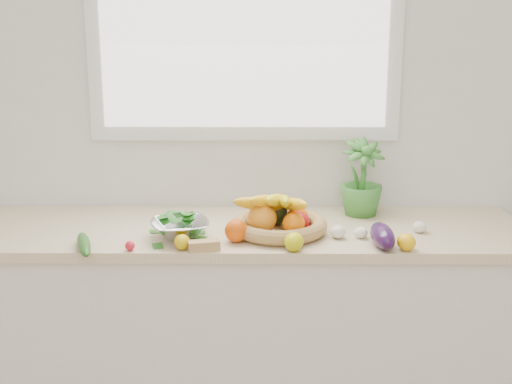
{
  "coord_description": "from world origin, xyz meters",
  "views": [
    {
      "loc": [
        0.07,
        -0.76,
        1.77
      ],
      "look_at": [
        0.05,
        1.93,
        1.05
      ],
      "focal_mm": 50.0,
      "sensor_mm": 36.0,
      "label": 1
    }
  ],
  "objects_px": {
    "potted_herb": "(362,179)",
    "fruit_basket": "(278,220)",
    "cucumber": "(84,244)",
    "colander_with_spinach": "(180,224)",
    "apple": "(299,223)",
    "eggplant": "(382,236)"
  },
  "relations": [
    {
      "from": "apple",
      "to": "potted_herb",
      "type": "bearing_deg",
      "value": 43.09
    },
    {
      "from": "apple",
      "to": "colander_with_spinach",
      "type": "bearing_deg",
      "value": -170.82
    },
    {
      "from": "cucumber",
      "to": "potted_herb",
      "type": "bearing_deg",
      "value": 23.5
    },
    {
      "from": "eggplant",
      "to": "fruit_basket",
      "type": "bearing_deg",
      "value": 157.45
    },
    {
      "from": "eggplant",
      "to": "cucumber",
      "type": "height_order",
      "value": "eggplant"
    },
    {
      "from": "cucumber",
      "to": "colander_with_spinach",
      "type": "height_order",
      "value": "colander_with_spinach"
    },
    {
      "from": "eggplant",
      "to": "fruit_basket",
      "type": "height_order",
      "value": "fruit_basket"
    },
    {
      "from": "apple",
      "to": "eggplant",
      "type": "height_order",
      "value": "same"
    },
    {
      "from": "potted_herb",
      "to": "fruit_basket",
      "type": "xyz_separation_m",
      "value": [
        -0.35,
        -0.26,
        -0.1
      ]
    },
    {
      "from": "eggplant",
      "to": "colander_with_spinach",
      "type": "bearing_deg",
      "value": 173.62
    },
    {
      "from": "apple",
      "to": "cucumber",
      "type": "bearing_deg",
      "value": -165.38
    },
    {
      "from": "fruit_basket",
      "to": "cucumber",
      "type": "bearing_deg",
      "value": -163.79
    },
    {
      "from": "potted_herb",
      "to": "fruit_basket",
      "type": "bearing_deg",
      "value": -144.19
    },
    {
      "from": "cucumber",
      "to": "fruit_basket",
      "type": "bearing_deg",
      "value": 16.21
    },
    {
      "from": "eggplant",
      "to": "cucumber",
      "type": "distance_m",
      "value": 1.08
    },
    {
      "from": "fruit_basket",
      "to": "colander_with_spinach",
      "type": "relative_size",
      "value": 1.77
    },
    {
      "from": "eggplant",
      "to": "colander_with_spinach",
      "type": "xyz_separation_m",
      "value": [
        -0.75,
        0.08,
        0.02
      ]
    },
    {
      "from": "cucumber",
      "to": "colander_with_spinach",
      "type": "distance_m",
      "value": 0.36
    },
    {
      "from": "eggplant",
      "to": "fruit_basket",
      "type": "relative_size",
      "value": 0.44
    },
    {
      "from": "cucumber",
      "to": "colander_with_spinach",
      "type": "bearing_deg",
      "value": 21.61
    },
    {
      "from": "colander_with_spinach",
      "to": "eggplant",
      "type": "bearing_deg",
      "value": -6.38
    },
    {
      "from": "apple",
      "to": "colander_with_spinach",
      "type": "relative_size",
      "value": 0.31
    }
  ]
}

